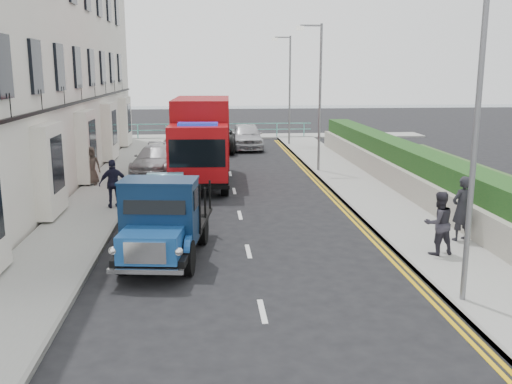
# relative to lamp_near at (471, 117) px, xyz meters

# --- Properties ---
(ground) EXTENTS (120.00, 120.00, 0.00)m
(ground) POSITION_rel_lamp_near_xyz_m (-4.18, 2.00, -4.00)
(ground) COLOR black
(ground) RESTS_ON ground
(pavement_west) EXTENTS (2.40, 38.00, 0.12)m
(pavement_west) POSITION_rel_lamp_near_xyz_m (-9.38, 11.00, -3.94)
(pavement_west) COLOR gray
(pavement_west) RESTS_ON ground
(pavement_east) EXTENTS (2.60, 38.00, 0.12)m
(pavement_east) POSITION_rel_lamp_near_xyz_m (1.12, 11.00, -3.94)
(pavement_east) COLOR gray
(pavement_east) RESTS_ON ground
(promenade) EXTENTS (30.00, 2.50, 0.12)m
(promenade) POSITION_rel_lamp_near_xyz_m (-4.18, 31.00, -3.94)
(promenade) COLOR gray
(promenade) RESTS_ON ground
(sea_plane) EXTENTS (120.00, 120.00, 0.00)m
(sea_plane) POSITION_rel_lamp_near_xyz_m (-4.18, 62.00, -4.00)
(sea_plane) COLOR #4D5D69
(sea_plane) RESTS_ON ground
(terrace_west) EXTENTS (6.31, 30.20, 14.25)m
(terrace_west) POSITION_rel_lamp_near_xyz_m (-13.65, 15.00, 3.17)
(terrace_west) COLOR white
(terrace_west) RESTS_ON ground
(garden_east) EXTENTS (1.45, 28.00, 1.75)m
(garden_east) POSITION_rel_lamp_near_xyz_m (3.03, 11.00, -3.10)
(garden_east) COLOR #B2AD9E
(garden_east) RESTS_ON ground
(seafront_railing) EXTENTS (13.00, 0.08, 1.11)m
(seafront_railing) POSITION_rel_lamp_near_xyz_m (-4.18, 30.20, -3.42)
(seafront_railing) COLOR #59B2A5
(seafront_railing) RESTS_ON ground
(lamp_near) EXTENTS (1.23, 0.18, 7.00)m
(lamp_near) POSITION_rel_lamp_near_xyz_m (0.00, 0.00, 0.00)
(lamp_near) COLOR slate
(lamp_near) RESTS_ON ground
(lamp_mid) EXTENTS (1.23, 0.18, 7.00)m
(lamp_mid) POSITION_rel_lamp_near_xyz_m (0.00, 16.00, 0.00)
(lamp_mid) COLOR slate
(lamp_mid) RESTS_ON ground
(lamp_far) EXTENTS (1.23, 0.18, 7.00)m
(lamp_far) POSITION_rel_lamp_near_xyz_m (0.00, 26.00, 0.00)
(lamp_far) COLOR slate
(lamp_far) RESTS_ON ground
(bedford_lorry) EXTENTS (2.40, 4.87, 2.22)m
(bedford_lorry) POSITION_rel_lamp_near_xyz_m (-6.46, 3.16, -2.98)
(bedford_lorry) COLOR black
(bedford_lorry) RESTS_ON ground
(red_lorry) EXTENTS (2.63, 7.08, 3.67)m
(red_lorry) POSITION_rel_lamp_near_xyz_m (-5.50, 14.02, -2.05)
(red_lorry) COLOR black
(red_lorry) RESTS_ON ground
(parked_car_front) EXTENTS (2.07, 4.53, 1.51)m
(parked_car_front) POSITION_rel_lamp_near_xyz_m (-6.78, 6.64, -3.24)
(parked_car_front) COLOR black
(parked_car_front) RESTS_ON ground
(parked_car_mid) EXTENTS (1.48, 3.84, 1.25)m
(parked_car_mid) POSITION_rel_lamp_near_xyz_m (-6.78, 9.00, -3.37)
(parked_car_mid) COLOR teal
(parked_car_mid) RESTS_ON ground
(parked_car_rear) EXTENTS (2.33, 4.65, 1.30)m
(parked_car_rear) POSITION_rel_lamp_near_xyz_m (-7.78, 16.63, -3.35)
(parked_car_rear) COLOR #AEAEB3
(parked_car_rear) RESTS_ON ground
(seafront_car_left) EXTENTS (3.17, 5.74, 1.52)m
(seafront_car_left) POSITION_rel_lamp_near_xyz_m (-4.68, 24.08, -3.24)
(seafront_car_left) COLOR black
(seafront_car_left) RESTS_ON ground
(seafront_car_right) EXTENTS (1.92, 4.74, 1.61)m
(seafront_car_right) POSITION_rel_lamp_near_xyz_m (-2.77, 24.79, -3.19)
(seafront_car_right) COLOR #B3B2B7
(seafront_car_right) RESTS_ON ground
(pedestrian_east_near) EXTENTS (0.79, 0.66, 1.87)m
(pedestrian_east_near) POSITION_rel_lamp_near_xyz_m (1.92, 4.16, -2.94)
(pedestrian_east_near) COLOR black
(pedestrian_east_near) RESTS_ON pavement_east
(pedestrian_east_far) EXTENTS (0.92, 0.78, 1.70)m
(pedestrian_east_far) POSITION_rel_lamp_near_xyz_m (0.78, 3.00, -3.03)
(pedestrian_east_far) COLOR #2E2B35
(pedestrian_east_far) RESTS_ON pavement_east
(pedestrian_west_near) EXTENTS (1.09, 0.71, 1.72)m
(pedestrian_west_near) POSITION_rel_lamp_near_xyz_m (-8.58, 9.06, -3.02)
(pedestrian_west_near) COLOR black
(pedestrian_west_near) RESTS_ON pavement_west
(pedestrian_west_far) EXTENTS (0.83, 0.57, 1.63)m
(pedestrian_west_far) POSITION_rel_lamp_near_xyz_m (-10.18, 13.26, -3.06)
(pedestrian_west_far) COLOR #3A3029
(pedestrian_west_far) RESTS_ON pavement_west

